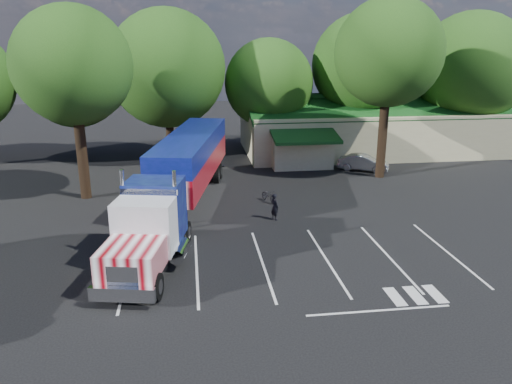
{
  "coord_description": "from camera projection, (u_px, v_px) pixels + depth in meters",
  "views": [
    {
      "loc": [
        -3.27,
        -27.95,
        10.5
      ],
      "look_at": [
        0.39,
        -0.69,
        2.0
      ],
      "focal_mm": 35.0,
      "sensor_mm": 36.0,
      "label": 1
    }
  ],
  "objects": [
    {
      "name": "tree_row_c",
      "position": [
        167.0,
        68.0,
        42.31
      ],
      "size": [
        10.0,
        10.0,
        13.05
      ],
      "color": "black",
      "rests_on": "ground"
    },
    {
      "name": "tree_near_left",
      "position": [
        73.0,
        66.0,
        31.72
      ],
      "size": [
        7.6,
        7.6,
        12.65
      ],
      "color": "black",
      "rests_on": "ground"
    },
    {
      "name": "tree_row_d",
      "position": [
        269.0,
        83.0,
        45.12
      ],
      "size": [
        8.0,
        8.0,
        10.6
      ],
      "color": "black",
      "rests_on": "ground"
    },
    {
      "name": "silver_sedan",
      "position": [
        363.0,
        163.0,
        41.1
      ],
      "size": [
        4.26,
        3.12,
        1.34
      ],
      "primitive_type": "imported",
      "rotation": [
        0.0,
        0.0,
        1.09
      ],
      "color": "#95989C",
      "rests_on": "ground"
    },
    {
      "name": "tree_row_b",
      "position": [
        74.0,
        79.0,
        43.08
      ],
      "size": [
        8.4,
        8.4,
        11.35
      ],
      "color": "black",
      "rests_on": "ground"
    },
    {
      "name": "event_hall",
      "position": [
        368.0,
        128.0,
        47.94
      ],
      "size": [
        24.2,
        14.12,
        5.55
      ],
      "color": "beige",
      "rests_on": "ground"
    },
    {
      "name": "bicycle",
      "position": [
        269.0,
        195.0,
        33.36
      ],
      "size": [
        1.14,
        1.72,
        0.86
      ],
      "primitive_type": "imported",
      "rotation": [
        0.0,
        0.0,
        0.38
      ],
      "color": "black",
      "rests_on": "ground"
    },
    {
      "name": "semi_truck",
      "position": [
        183.0,
        171.0,
        30.81
      ],
      "size": [
        7.08,
        22.21,
        4.63
      ],
      "rotation": [
        0.0,
        0.0,
        -0.2
      ],
      "color": "black",
      "rests_on": "ground"
    },
    {
      "name": "woman",
      "position": [
        275.0,
        207.0,
        29.94
      ],
      "size": [
        0.63,
        0.71,
        1.63
      ],
      "primitive_type": "imported",
      "rotation": [
        0.0,
        0.0,
        2.07
      ],
      "color": "black",
      "rests_on": "ground"
    },
    {
      "name": "tree_row_f",
      "position": [
        471.0,
        69.0,
        46.51
      ],
      "size": [
        10.4,
        10.4,
        13.0
      ],
      "color": "black",
      "rests_on": "ground"
    },
    {
      "name": "tree_near_right",
      "position": [
        389.0,
        53.0,
        36.7
      ],
      "size": [
        8.0,
        8.0,
        13.5
      ],
      "color": "black",
      "rests_on": "ground"
    },
    {
      "name": "tree_row_e",
      "position": [
        364.0,
        65.0,
        46.29
      ],
      "size": [
        9.6,
        9.6,
        12.9
      ],
      "color": "black",
      "rests_on": "ground"
    },
    {
      "name": "ground",
      "position": [
        248.0,
        221.0,
        29.98
      ],
      "size": [
        120.0,
        120.0,
        0.0
      ],
      "primitive_type": "plane",
      "color": "black",
      "rests_on": "ground"
    }
  ]
}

